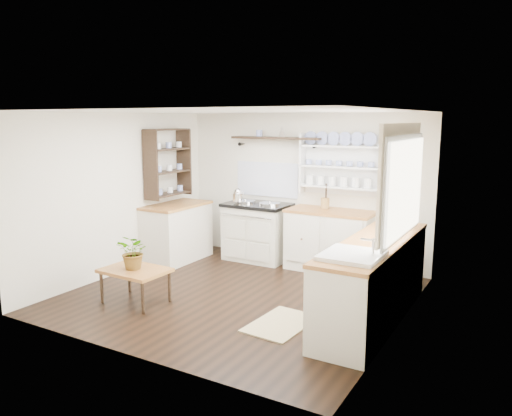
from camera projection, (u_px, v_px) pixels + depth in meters
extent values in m
cube|color=black|center=(238.00, 295.00, 6.34)|extent=(4.00, 3.80, 0.01)
cube|color=beige|center=(302.00, 188.00, 7.76)|extent=(4.00, 0.02, 2.30)
cube|color=beige|center=(402.00, 223.00, 5.16)|extent=(0.02, 3.80, 2.30)
cube|color=beige|center=(119.00, 194.00, 7.12)|extent=(0.02, 3.80, 2.30)
cube|color=white|center=(237.00, 111.00, 5.94)|extent=(4.00, 3.80, 0.01)
cube|color=white|center=(403.00, 187.00, 5.24)|extent=(0.04, 1.40, 1.00)
cube|color=white|center=(401.00, 187.00, 5.25)|extent=(0.02, 1.50, 1.10)
cube|color=#F6ECC5|center=(402.00, 132.00, 5.16)|extent=(0.04, 1.55, 0.18)
cube|color=beige|center=(257.00, 233.00, 7.91)|extent=(0.97, 0.63, 0.85)
cube|color=black|center=(257.00, 205.00, 7.83)|extent=(1.01, 0.67, 0.05)
cylinder|color=silver|center=(245.00, 201.00, 7.93)|extent=(0.33, 0.33, 0.03)
cylinder|color=silver|center=(270.00, 204.00, 7.71)|extent=(0.33, 0.33, 0.03)
cylinder|color=silver|center=(246.00, 216.00, 7.55)|extent=(0.87, 0.02, 0.02)
cube|color=beige|center=(330.00, 241.00, 7.33)|extent=(1.25, 0.60, 0.88)
cube|color=brown|center=(331.00, 212.00, 7.26)|extent=(1.27, 0.63, 0.04)
cube|color=beige|center=(373.00, 281.00, 5.51)|extent=(0.60, 2.40, 0.88)
cube|color=brown|center=(375.00, 243.00, 5.44)|extent=(0.62, 2.43, 0.04)
cube|color=white|center=(352.00, 267.00, 4.81)|extent=(0.55, 0.60, 0.28)
cylinder|color=silver|center=(373.00, 250.00, 4.68)|extent=(0.02, 0.02, 0.22)
cube|color=beige|center=(177.00, 233.00, 7.87)|extent=(0.60, 1.10, 0.88)
cube|color=brown|center=(176.00, 205.00, 7.79)|extent=(0.62, 1.13, 0.04)
cube|color=white|center=(342.00, 164.00, 7.35)|extent=(1.20, 0.03, 0.90)
cube|color=white|center=(340.00, 165.00, 7.28)|extent=(1.20, 0.22, 0.02)
cylinder|color=navy|center=(341.00, 146.00, 7.24)|extent=(0.20, 0.02, 0.20)
cube|color=black|center=(276.00, 138.00, 7.71)|extent=(1.50, 0.24, 0.04)
cone|color=black|center=(243.00, 144.00, 8.11)|extent=(0.06, 0.20, 0.06)
cone|color=black|center=(317.00, 146.00, 7.47)|extent=(0.06, 0.20, 0.06)
cube|color=black|center=(168.00, 162.00, 7.74)|extent=(0.28, 0.80, 1.05)
cylinder|color=olive|center=(325.00, 203.00, 7.37)|extent=(0.13, 0.13, 0.15)
cube|color=brown|center=(135.00, 270.00, 6.03)|extent=(0.80, 0.58, 0.04)
cylinder|color=black|center=(102.00, 288.00, 6.05)|extent=(0.04, 0.04, 0.38)
cylinder|color=black|center=(129.00, 278.00, 6.43)|extent=(0.04, 0.04, 0.38)
cylinder|color=black|center=(143.00, 298.00, 5.70)|extent=(0.04, 0.04, 0.38)
cylinder|color=black|center=(170.00, 287.00, 6.08)|extent=(0.04, 0.04, 0.38)
imported|color=#3F7233|center=(134.00, 252.00, 5.99)|extent=(0.39, 0.34, 0.43)
cube|color=#8D7E52|center=(281.00, 324.00, 5.44)|extent=(0.61, 0.89, 0.02)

